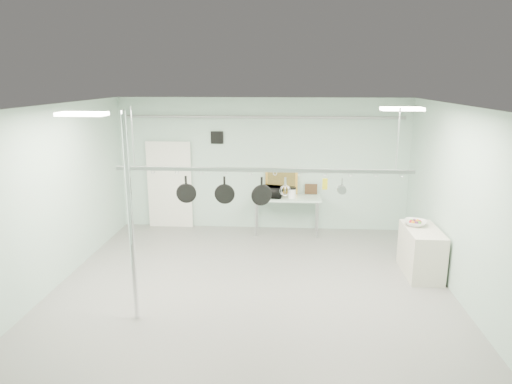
# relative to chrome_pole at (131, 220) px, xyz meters

# --- Properties ---
(floor) EXTENTS (8.00, 8.00, 0.00)m
(floor) POSITION_rel_chrome_pole_xyz_m (1.70, 0.60, -1.60)
(floor) COLOR gray
(floor) RESTS_ON ground
(ceiling) EXTENTS (7.00, 8.00, 0.02)m
(ceiling) POSITION_rel_chrome_pole_xyz_m (1.70, 0.60, 1.59)
(ceiling) COLOR silver
(ceiling) RESTS_ON back_wall
(back_wall) EXTENTS (7.00, 0.02, 3.20)m
(back_wall) POSITION_rel_chrome_pole_xyz_m (1.70, 4.59, 0.00)
(back_wall) COLOR #9EBEB0
(back_wall) RESTS_ON floor
(right_wall) EXTENTS (0.02, 8.00, 3.20)m
(right_wall) POSITION_rel_chrome_pole_xyz_m (5.19, 0.60, 0.00)
(right_wall) COLOR #9EBEB0
(right_wall) RESTS_ON floor
(door) EXTENTS (1.10, 0.10, 2.20)m
(door) POSITION_rel_chrome_pole_xyz_m (-0.60, 4.54, -0.55)
(door) COLOR silver
(door) RESTS_ON floor
(wall_vent) EXTENTS (0.30, 0.04, 0.30)m
(wall_vent) POSITION_rel_chrome_pole_xyz_m (0.60, 4.57, 0.65)
(wall_vent) COLOR black
(wall_vent) RESTS_ON back_wall
(conduit_pipe) EXTENTS (6.60, 0.07, 0.07)m
(conduit_pipe) POSITION_rel_chrome_pole_xyz_m (1.70, 4.50, 1.15)
(conduit_pipe) COLOR gray
(conduit_pipe) RESTS_ON back_wall
(chrome_pole) EXTENTS (0.08, 0.08, 3.20)m
(chrome_pole) POSITION_rel_chrome_pole_xyz_m (0.00, 0.00, 0.00)
(chrome_pole) COLOR silver
(chrome_pole) RESTS_ON floor
(prep_table) EXTENTS (1.60, 0.70, 0.91)m
(prep_table) POSITION_rel_chrome_pole_xyz_m (2.30, 4.20, -0.77)
(prep_table) COLOR #B1D0C3
(prep_table) RESTS_ON floor
(side_cabinet) EXTENTS (0.60, 1.20, 0.90)m
(side_cabinet) POSITION_rel_chrome_pole_xyz_m (4.85, 2.00, -1.15)
(side_cabinet) COLOR beige
(side_cabinet) RESTS_ON floor
(pot_rack) EXTENTS (4.80, 0.06, 1.00)m
(pot_rack) POSITION_rel_chrome_pole_xyz_m (1.90, 0.90, 0.63)
(pot_rack) COLOR #B7B7BC
(pot_rack) RESTS_ON ceiling
(light_panel_left) EXTENTS (0.65, 0.30, 0.05)m
(light_panel_left) POSITION_rel_chrome_pole_xyz_m (-0.50, -0.20, 1.56)
(light_panel_left) COLOR white
(light_panel_left) RESTS_ON ceiling
(light_panel_right) EXTENTS (0.65, 0.30, 0.05)m
(light_panel_right) POSITION_rel_chrome_pole_xyz_m (4.10, 1.20, 1.56)
(light_panel_right) COLOR white
(light_panel_right) RESTS_ON ceiling
(microwave) EXTENTS (0.53, 0.40, 0.27)m
(microwave) POSITION_rel_chrome_pole_xyz_m (1.94, 4.13, -0.56)
(microwave) COLOR black
(microwave) RESTS_ON prep_table
(coffee_canister) EXTENTS (0.21, 0.21, 0.22)m
(coffee_canister) POSITION_rel_chrome_pole_xyz_m (2.41, 4.11, -0.59)
(coffee_canister) COLOR white
(coffee_canister) RESTS_ON prep_table
(painting_large) EXTENTS (0.79, 0.18, 0.58)m
(painting_large) POSITION_rel_chrome_pole_xyz_m (2.16, 4.50, -0.41)
(painting_large) COLOR gold
(painting_large) RESTS_ON prep_table
(painting_small) EXTENTS (0.30, 0.09, 0.25)m
(painting_small) POSITION_rel_chrome_pole_xyz_m (2.88, 4.50, -0.57)
(painting_small) COLOR #382413
(painting_small) RESTS_ON prep_table
(fruit_bowl) EXTENTS (0.52, 0.52, 0.10)m
(fruit_bowl) POSITION_rel_chrome_pole_xyz_m (4.75, 2.20, -0.65)
(fruit_bowl) COLOR silver
(fruit_bowl) RESTS_ON side_cabinet
(skillet_left) EXTENTS (0.33, 0.09, 0.44)m
(skillet_left) POSITION_rel_chrome_pole_xyz_m (0.64, 0.90, 0.26)
(skillet_left) COLOR black
(skillet_left) RESTS_ON pot_rack
(skillet_mid) EXTENTS (0.33, 0.06, 0.46)m
(skillet_mid) POSITION_rel_chrome_pole_xyz_m (1.28, 0.90, 0.26)
(skillet_mid) COLOR black
(skillet_mid) RESTS_ON pot_rack
(skillet_right) EXTENTS (0.34, 0.18, 0.46)m
(skillet_right) POSITION_rel_chrome_pole_xyz_m (1.89, 0.90, 0.25)
(skillet_right) COLOR black
(skillet_right) RESTS_ON pot_rack
(whisk) EXTENTS (0.21, 0.21, 0.31)m
(whisk) POSITION_rel_chrome_pole_xyz_m (2.27, 0.90, 0.33)
(whisk) COLOR #B3B4B8
(whisk) RESTS_ON pot_rack
(grater) EXTENTS (0.08, 0.04, 0.20)m
(grater) POSITION_rel_chrome_pole_xyz_m (2.90, 0.90, 0.38)
(grater) COLOR gold
(grater) RESTS_ON pot_rack
(saucepan) EXTENTS (0.16, 0.13, 0.27)m
(saucepan) POSITION_rel_chrome_pole_xyz_m (3.18, 0.90, 0.35)
(saucepan) COLOR silver
(saucepan) RESTS_ON pot_rack
(fruit_cluster) EXTENTS (0.24, 0.24, 0.09)m
(fruit_cluster) POSITION_rel_chrome_pole_xyz_m (4.75, 2.20, -0.61)
(fruit_cluster) COLOR #A70F1D
(fruit_cluster) RESTS_ON fruit_bowl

